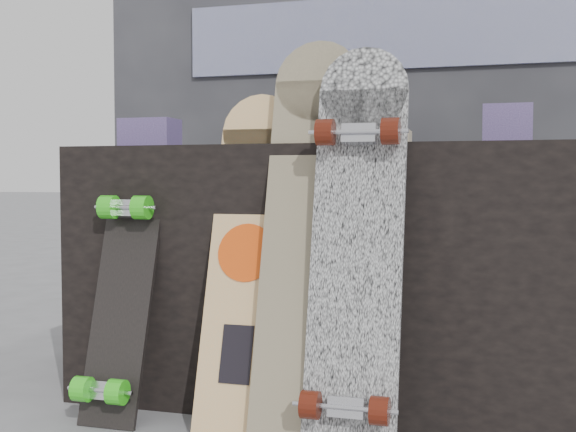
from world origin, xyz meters
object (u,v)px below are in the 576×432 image
(longboard_celtic, at_px, (308,221))
(skateboard_dark, at_px, (122,282))
(vendor_table, at_px, (334,273))
(longboard_cascadia, at_px, (356,238))
(longboard_geisha, at_px, (248,248))

(longboard_celtic, relative_size, skateboard_dark, 1.40)
(skateboard_dark, bearing_deg, vendor_table, 33.90)
(longboard_celtic, bearing_deg, longboard_cascadia, -24.43)
(longboard_geisha, xyz_separation_m, longboard_cascadia, (0.33, -0.09, 0.04))
(vendor_table, bearing_deg, longboard_geisha, -119.22)
(longboard_cascadia, bearing_deg, longboard_celtic, 155.57)
(longboard_cascadia, height_order, skateboard_dark, longboard_cascadia)
(skateboard_dark, bearing_deg, longboard_celtic, 2.78)
(longboard_celtic, distance_m, skateboard_dark, 0.58)
(longboard_geisha, distance_m, longboard_cascadia, 0.34)
(longboard_geisha, bearing_deg, longboard_celtic, -6.71)
(longboard_geisha, relative_size, longboard_cascadia, 0.90)
(longboard_celtic, bearing_deg, longboard_geisha, 173.29)
(longboard_geisha, bearing_deg, vendor_table, 60.78)
(longboard_geisha, distance_m, skateboard_dark, 0.39)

